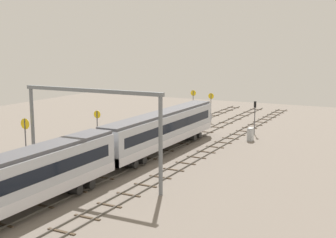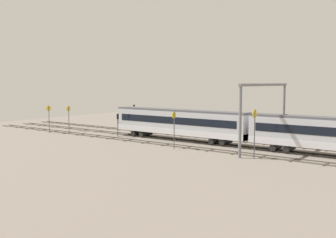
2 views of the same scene
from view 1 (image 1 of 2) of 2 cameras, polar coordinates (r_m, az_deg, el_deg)
ground_plane at (r=56.67m, az=-0.35°, el=-3.97°), size 99.16×99.16×0.00m
track_near_foreground at (r=54.64m, az=4.20°, el=-4.45°), size 83.16×2.40×0.16m
track_with_train at (r=56.66m, az=-0.35°, el=-3.91°), size 83.16×2.40×0.16m
track_middle at (r=59.02m, az=-4.55°, el=-3.39°), size 83.16×2.40×0.16m
train at (r=45.75m, az=-7.57°, el=-3.93°), size 50.40×3.24×4.80m
overhead_gantry at (r=42.89m, az=-9.64°, el=0.45°), size 0.40×15.31×9.09m
speed_sign_near_foreground at (r=79.97m, az=3.18°, el=2.43°), size 0.14×1.00×5.03m
speed_sign_mid_trackside at (r=46.53m, az=-17.45°, el=-2.38°), size 0.14×1.08×6.01m
speed_sign_far_trackside at (r=55.63m, az=-8.87°, el=-0.77°), size 0.14×0.95×5.19m
speed_sign_distant_end at (r=77.68m, az=5.41°, el=2.07°), size 0.14×0.99×4.79m
signal_light_trackside_approach at (r=66.22m, az=1.45°, el=0.30°), size 0.31×0.32×3.93m
signal_light_trackside_departure at (r=67.31m, az=10.86°, el=0.76°), size 0.31×0.32×4.86m
relay_cabinet at (r=63.07m, az=10.31°, el=-1.91°), size 1.09×0.67×1.77m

